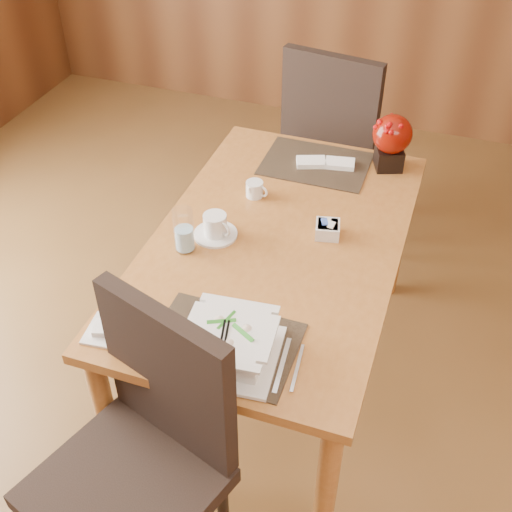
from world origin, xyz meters
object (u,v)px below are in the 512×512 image
(water_glass, at_px, (184,230))
(far_chair, at_px, (337,136))
(dining_table, at_px, (277,259))
(berry_decor, at_px, (392,139))
(coffee_cup, at_px, (215,227))
(soup_setting, at_px, (230,344))
(bread_plate, at_px, (109,331))
(near_chair, at_px, (144,446))
(creamer_jug, at_px, (255,189))
(sugar_caddy, at_px, (327,229))

(water_glass, xyz_separation_m, far_chair, (0.28, 1.23, -0.23))
(dining_table, xyz_separation_m, berry_decor, (0.30, 0.63, 0.23))
(water_glass, bearing_deg, berry_decor, 52.94)
(dining_table, height_order, coffee_cup, coffee_cup)
(soup_setting, xyz_separation_m, bread_plate, (-0.40, -0.03, -0.05))
(soup_setting, relative_size, coffee_cup, 1.91)
(near_chair, bearing_deg, creamer_jug, 110.75)
(bread_plate, bearing_deg, coffee_cup, 76.65)
(water_glass, relative_size, sugar_caddy, 1.96)
(dining_table, bearing_deg, coffee_cup, -166.97)
(bread_plate, bearing_deg, sugar_caddy, 53.12)
(coffee_cup, bearing_deg, creamer_jug, 79.72)
(creamer_jug, bearing_deg, near_chair, -72.20)
(sugar_caddy, bearing_deg, berry_decor, 76.52)
(coffee_cup, bearing_deg, far_chair, 79.52)
(coffee_cup, xyz_separation_m, berry_decor, (0.52, 0.68, 0.10))
(sugar_caddy, bearing_deg, far_chair, 100.73)
(water_glass, xyz_separation_m, creamer_jug, (0.13, 0.40, -0.05))
(dining_table, xyz_separation_m, far_chair, (-0.02, 1.07, -0.04))
(water_glass, bearing_deg, dining_table, 28.51)
(bread_plate, xyz_separation_m, far_chair, (0.34, 1.68, -0.15))
(creamer_jug, height_order, far_chair, far_chair)
(dining_table, xyz_separation_m, bread_plate, (-0.36, -0.62, 0.10))
(creamer_jug, height_order, sugar_caddy, creamer_jug)
(far_chair, bearing_deg, coffee_cup, 88.75)
(dining_table, height_order, creamer_jug, creamer_jug)
(sugar_caddy, distance_m, berry_decor, 0.57)
(dining_table, bearing_deg, bread_plate, -120.20)
(far_chair, bearing_deg, dining_table, 100.21)
(sugar_caddy, bearing_deg, water_glass, -152.04)
(coffee_cup, relative_size, near_chair, 0.16)
(soup_setting, bearing_deg, far_chair, 86.72)
(bread_plate, bearing_deg, dining_table, 59.80)
(bread_plate, relative_size, far_chair, 0.13)
(far_chair, bearing_deg, water_glass, 86.37)
(water_glass, relative_size, near_chair, 0.16)
(creamer_jug, bearing_deg, berry_decor, 55.36)
(coffee_cup, bearing_deg, berry_decor, 52.42)
(dining_table, distance_m, bread_plate, 0.72)
(berry_decor, height_order, bread_plate, berry_decor)
(coffee_cup, xyz_separation_m, near_chair, (0.09, -0.81, -0.20))
(dining_table, xyz_separation_m, water_glass, (-0.30, -0.16, 0.18))
(soup_setting, height_order, far_chair, far_chair)
(sugar_caddy, bearing_deg, bread_plate, -126.88)
(soup_setting, distance_m, water_glass, 0.54)
(creamer_jug, distance_m, far_chair, 0.86)
(water_glass, xyz_separation_m, berry_decor, (0.60, 0.79, 0.05))
(coffee_cup, distance_m, far_chair, 1.15)
(dining_table, height_order, bread_plate, bread_plate)
(soup_setting, bearing_deg, creamer_jug, 99.02)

